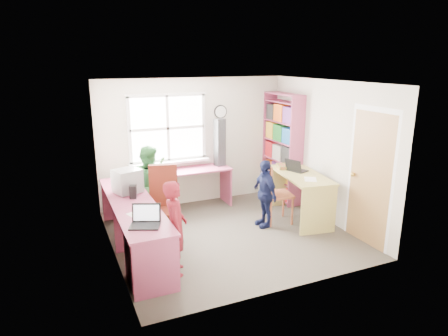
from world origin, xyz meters
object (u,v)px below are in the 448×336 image
wooden_chair (274,191)px  person_navy (265,193)px  potted_plant (161,165)px  bookshelf (282,150)px  cd_tower (220,142)px  person_red (175,228)px  l_desk (153,229)px  crt_monitor (127,181)px  person_green (151,185)px  swivel_chair (165,210)px  laptop_right (296,168)px  right_desk (301,186)px  laptop_left (146,220)px

wooden_chair → person_navy: 0.23m
potted_plant → person_navy: 1.93m
bookshelf → cd_tower: bookshelf is taller
potted_plant → person_red: size_ratio=0.24×
l_desk → potted_plant: size_ratio=9.83×
wooden_chair → crt_monitor: crt_monitor is taller
person_green → person_navy: (1.71, -0.86, -0.11)m
wooden_chair → person_green: size_ratio=0.76×
l_desk → swivel_chair: (0.31, 0.51, 0.05)m
l_desk → laptop_right: (2.72, 0.62, 0.41)m
l_desk → potted_plant: 1.84m
laptop_right → swivel_chair: bearing=71.9°
right_desk → person_navy: size_ratio=1.31×
laptop_left → right_desk: bearing=40.8°
laptop_left → person_green: 1.83m
cd_tower → swivel_chair: bearing=-150.7°
wooden_chair → laptop_right: bearing=24.3°
bookshelf → person_red: 3.41m
bookshelf → cd_tower: (-1.21, 0.28, 0.20)m
right_desk → laptop_right: 0.33m
laptop_right → potted_plant: size_ratio=1.35×
person_navy → wooden_chair: bearing=109.0°
swivel_chair → potted_plant: 1.26m
person_green → potted_plant: bearing=-32.7°
bookshelf → laptop_left: size_ratio=4.71×
l_desk → potted_plant: bearing=71.0°
crt_monitor → laptop_right: (2.89, -0.19, -0.07)m
wooden_chair → potted_plant: 2.05m
crt_monitor → laptop_left: crt_monitor is taller
laptop_right → bookshelf: bearing=-36.3°
bookshelf → potted_plant: 2.39m
l_desk → crt_monitor: crt_monitor is taller
swivel_chair → cd_tower: bearing=53.7°
potted_plant → l_desk: bearing=-109.0°
l_desk → person_red: (0.18, -0.48, 0.17)m
wooden_chair → laptop_left: size_ratio=2.33×
swivel_chair → laptop_left: bearing=-103.4°
person_red → person_green: person_green is taller
person_red → cd_tower: bearing=-21.2°
right_desk → potted_plant: 2.49m
cd_tower → person_green: bearing=-172.9°
swivel_chair → potted_plant: (0.27, 1.17, 0.39)m
laptop_right → person_red: bearing=92.8°
cd_tower → person_navy: bearing=-91.2°
wooden_chair → right_desk: bearing=5.2°
laptop_left → l_desk: bearing=91.1°
wooden_chair → crt_monitor: (-2.37, 0.33, 0.37)m
crt_monitor → person_red: size_ratio=0.37×
bookshelf → crt_monitor: bearing=-168.0°
bookshelf → right_desk: bearing=-103.1°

